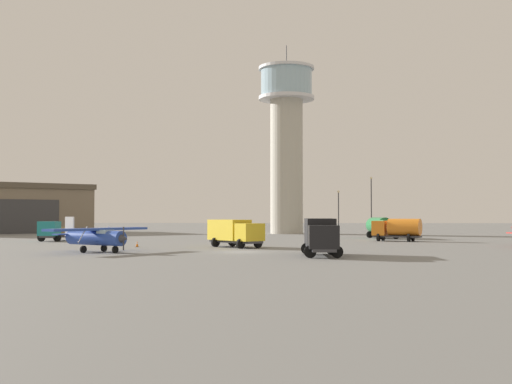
% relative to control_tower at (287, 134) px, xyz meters
% --- Properties ---
extents(ground_plane, '(400.00, 400.00, 0.00)m').
position_rel_control_tower_xyz_m(ground_plane, '(-3.95, -57.39, -18.05)').
color(ground_plane, slate).
extents(control_tower, '(10.10, 10.10, 34.32)m').
position_rel_control_tower_xyz_m(control_tower, '(0.00, 0.00, 0.00)').
color(control_tower, '#B2AD9E').
rests_on(control_tower, ground_plane).
extents(airplane_blue, '(8.32, 10.13, 3.25)m').
position_rel_control_tower_xyz_m(airplane_blue, '(-17.28, -58.78, -16.53)').
color(airplane_blue, '#2847A8').
rests_on(airplane_blue, ground_plane).
extents(truck_box_black, '(3.30, 7.13, 3.12)m').
position_rel_control_tower_xyz_m(truck_box_black, '(3.17, -62.78, -16.32)').
color(truck_box_black, '#38383D').
rests_on(truck_box_black, ground_plane).
extents(truck_box_yellow, '(6.41, 6.72, 2.91)m').
position_rel_control_tower_xyz_m(truck_box_yellow, '(-5.25, -49.06, -16.41)').
color(truck_box_yellow, '#38383D').
rests_on(truck_box_yellow, ground_plane).
extents(truck_flatbed_teal, '(3.70, 6.47, 2.57)m').
position_rel_control_tower_xyz_m(truck_flatbed_teal, '(-30.02, -34.79, -16.80)').
color(truck_flatbed_teal, '#38383D').
rests_on(truck_flatbed_teal, ground_plane).
extents(truck_fuel_tanker_green, '(4.25, 7.34, 3.04)m').
position_rel_control_tower_xyz_m(truck_fuel_tanker_green, '(13.89, -22.52, -16.35)').
color(truck_fuel_tanker_green, '#38383D').
rests_on(truck_fuel_tanker_green, ground_plane).
extents(truck_fuel_tanker_orange, '(6.46, 4.63, 2.93)m').
position_rel_control_tower_xyz_m(truck_fuel_tanker_orange, '(14.49, -32.70, -16.41)').
color(truck_fuel_tanker_orange, '#38383D').
rests_on(truck_fuel_tanker_orange, ground_plane).
extents(light_post_east, '(0.44, 0.44, 9.93)m').
position_rel_control_tower_xyz_m(light_post_east, '(14.56, -5.33, -12.23)').
color(light_post_east, '#38383D').
rests_on(light_post_east, ground_plane).
extents(light_post_north, '(0.44, 0.44, 7.72)m').
position_rel_control_tower_xyz_m(light_post_north, '(9.17, -2.40, -13.39)').
color(light_post_north, '#38383D').
rests_on(light_post_north, ground_plane).
extents(traffic_cone_near_left, '(0.36, 0.36, 0.66)m').
position_rel_control_tower_xyz_m(traffic_cone_near_left, '(-15.68, -48.99, -17.73)').
color(traffic_cone_near_left, black).
rests_on(traffic_cone_near_left, ground_plane).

